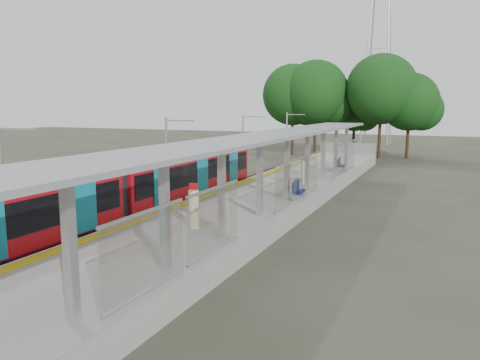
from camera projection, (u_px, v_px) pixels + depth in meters
name	position (u px, v px, depth m)	size (l,w,h in m)	color
trackbed	(200.00, 200.00, 30.14)	(3.00, 70.00, 0.24)	#59544C
platform	(265.00, 199.00, 28.28)	(6.00, 50.00, 1.00)	gray
tactile_strip	(227.00, 188.00, 29.22)	(0.60, 50.00, 0.02)	gold
end_fence	(348.00, 148.00, 50.62)	(6.00, 0.10, 1.20)	#9EA0A5
train	(103.00, 194.00, 21.56)	(2.74, 27.60, 3.62)	black
canopy	(269.00, 144.00, 23.61)	(3.27, 38.00, 3.66)	#9EA0A5
pylon	(380.00, 23.00, 73.63)	(8.00, 4.00, 38.00)	#9EA0A5
tree_cluster	(346.00, 95.00, 56.24)	(20.83, 13.01, 12.13)	#382316
catenary_masts	(168.00, 157.00, 29.49)	(2.08, 48.16, 5.40)	#9EA0A5
bench_mid	(298.00, 190.00, 25.57)	(0.56, 1.54, 1.03)	#0F0F4B
bench_far	(340.00, 165.00, 36.61)	(0.61, 1.58, 1.06)	#0F0F4B
info_pillar_near	(194.00, 209.00, 19.49)	(0.43, 0.43, 1.92)	beige
info_pillar_far	(304.00, 172.00, 30.91)	(0.40, 0.40, 1.79)	beige
litter_bin	(298.00, 187.00, 26.92)	(0.48, 0.48, 0.99)	#9EA0A5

